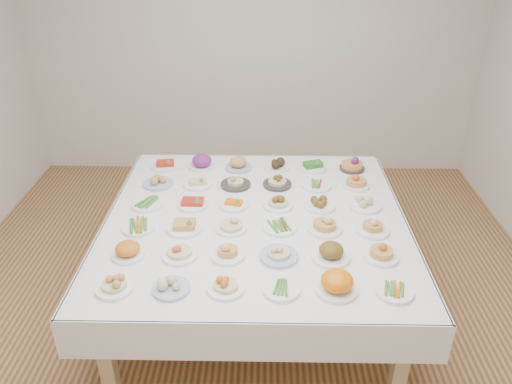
{
  "coord_description": "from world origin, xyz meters",
  "views": [
    {
      "loc": [
        0.14,
        -2.99,
        2.67
      ],
      "look_at": [
        0.08,
        0.27,
        0.88
      ],
      "focal_mm": 35.0,
      "sensor_mm": 36.0,
      "label": 1
    }
  ],
  "objects_px": {
    "display_table": "(256,225)",
    "dish_35": "(352,163)",
    "dish_0": "(114,282)",
    "dish_18": "(148,202)"
  },
  "relations": [
    {
      "from": "display_table",
      "to": "dish_35",
      "type": "distance_m",
      "value": 1.16
    },
    {
      "from": "display_table",
      "to": "dish_35",
      "type": "relative_size",
      "value": 10.33
    },
    {
      "from": "dish_0",
      "to": "dish_18",
      "type": "relative_size",
      "value": 0.87
    },
    {
      "from": "dish_18",
      "to": "dish_35",
      "type": "height_order",
      "value": "dish_35"
    },
    {
      "from": "display_table",
      "to": "dish_18",
      "type": "xyz_separation_m",
      "value": [
        -0.82,
        0.16,
        0.09
      ]
    },
    {
      "from": "dish_18",
      "to": "display_table",
      "type": "bearing_deg",
      "value": -10.99
    },
    {
      "from": "dish_0",
      "to": "dish_35",
      "type": "relative_size",
      "value": 1.05
    },
    {
      "from": "dish_0",
      "to": "dish_35",
      "type": "xyz_separation_m",
      "value": [
        1.64,
        1.63,
        0.01
      ]
    },
    {
      "from": "dish_18",
      "to": "dish_35",
      "type": "xyz_separation_m",
      "value": [
        1.65,
        0.65,
        0.04
      ]
    },
    {
      "from": "display_table",
      "to": "dish_0",
      "type": "distance_m",
      "value": 1.16
    }
  ]
}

